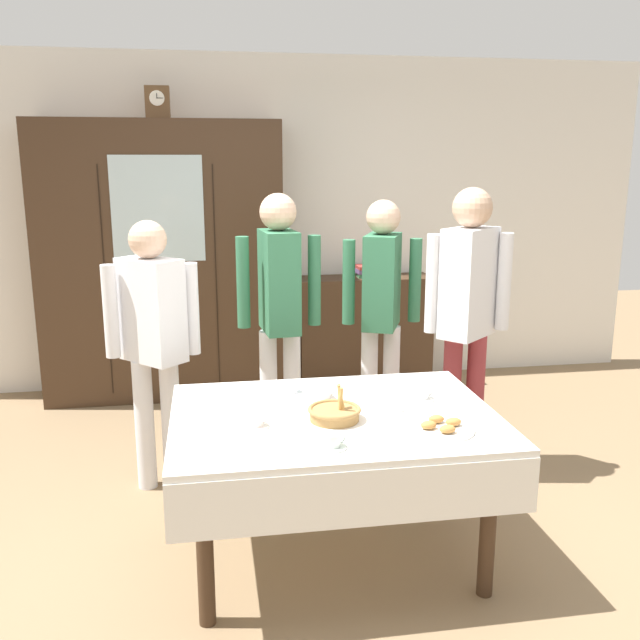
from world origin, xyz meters
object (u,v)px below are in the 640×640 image
object	(u,v)px
tea_cup_center	(421,394)
spoon_front_edge	(360,394)
mantel_clock	(158,103)
person_behind_table_right	(153,331)
bookshelf_low	(364,330)
tea_cup_far_right	(290,388)
tea_cup_mid_right	(323,394)
tea_cup_near_left	(331,441)
bread_basket	(335,413)
pastry_plate	(441,427)
person_beside_shelf	(382,299)
person_by_cabinet	(468,302)
spoon_mid_right	(397,411)
tea_cup_far_left	(254,421)
dining_table	(335,437)
book_stack	(365,271)
person_behind_table_left	(279,300)
wall_cabinet	(163,263)

from	to	relation	value
tea_cup_center	spoon_front_edge	distance (m)	0.31
mantel_clock	person_behind_table_right	distance (m)	2.14
bookshelf_low	tea_cup_far_right	xyz separation A→B (m)	(-0.91, -2.30, 0.30)
tea_cup_center	tea_cup_mid_right	xyz separation A→B (m)	(-0.47, 0.08, 0.00)
tea_cup_near_left	mantel_clock	bearing A→B (deg)	105.13
person_behind_table_right	spoon_front_edge	bearing A→B (deg)	-32.30
bookshelf_low	tea_cup_mid_right	xyz separation A→B (m)	(-0.76, -2.41, 0.30)
bread_basket	tea_cup_near_left	bearing A→B (deg)	-103.06
spoon_front_edge	pastry_plate	bearing A→B (deg)	-64.46
bread_basket	person_beside_shelf	size ratio (longest dim) A/B	0.15
bread_basket	person_by_cabinet	bearing A→B (deg)	43.40
tea_cup_center	tea_cup_near_left	distance (m)	0.73
mantel_clock	spoon_mid_right	bearing A→B (deg)	-65.65
tea_cup_far_left	bread_basket	size ratio (longest dim) A/B	0.54
mantel_clock	person_beside_shelf	size ratio (longest dim) A/B	0.15
tea_cup_near_left	bread_basket	world-z (taller)	bread_basket
pastry_plate	spoon_front_edge	size ratio (longest dim) A/B	2.35
dining_table	tea_cup_center	bearing A→B (deg)	18.68
tea_cup_center	person_behind_table_right	xyz separation A→B (m)	(-1.32, 0.78, 0.18)
tea_cup_mid_right	person_beside_shelf	xyz separation A→B (m)	(0.58, 1.12, 0.23)
dining_table	spoon_mid_right	bearing A→B (deg)	2.47
dining_table	mantel_clock	distance (m)	3.20
tea_cup_center	spoon_mid_right	xyz separation A→B (m)	(-0.16, -0.14, -0.02)
spoon_mid_right	bread_basket	bearing A→B (deg)	-169.09
tea_cup_mid_right	spoon_mid_right	distance (m)	0.38
pastry_plate	person_behind_table_right	world-z (taller)	person_behind_table_right
bread_basket	person_behind_table_right	size ratio (longest dim) A/B	0.15
tea_cup_far_left	spoon_mid_right	size ratio (longest dim) A/B	1.09
bread_basket	person_beside_shelf	world-z (taller)	person_beside_shelf
tea_cup_far_left	tea_cup_near_left	distance (m)	0.40
tea_cup_near_left	person_by_cabinet	distance (m)	1.62
bookshelf_low	spoon_front_edge	distance (m)	2.45
book_stack	person_by_cabinet	distance (m)	1.79
person_beside_shelf	book_stack	bearing A→B (deg)	81.73
book_stack	spoon_mid_right	xyz separation A→B (m)	(-0.45, -2.63, -0.24)
person_behind_table_right	person_behind_table_left	bearing A→B (deg)	23.36
tea_cup_far_right	person_beside_shelf	distance (m)	1.26
tea_cup_far_left	tea_cup_mid_right	distance (m)	0.46
tea_cup_near_left	tea_cup_center	bearing A→B (deg)	42.86
bread_basket	book_stack	bearing A→B (deg)	74.25
dining_table	person_by_cabinet	distance (m)	1.35
mantel_clock	tea_cup_center	bearing A→B (deg)	-61.38
spoon_mid_right	mantel_clock	bearing A→B (deg)	114.35
wall_cabinet	tea_cup_far_right	world-z (taller)	wall_cabinet
spoon_mid_right	wall_cabinet	bearing A→B (deg)	114.80
person_beside_shelf	pastry_plate	bearing A→B (deg)	-94.95
spoon_front_edge	book_stack	bearing A→B (deg)	76.42
bread_basket	person_behind_table_right	world-z (taller)	person_behind_table_right
person_behind_table_left	pastry_plate	bearing A→B (deg)	-70.14
dining_table	tea_cup_far_right	bearing A→B (deg)	115.89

